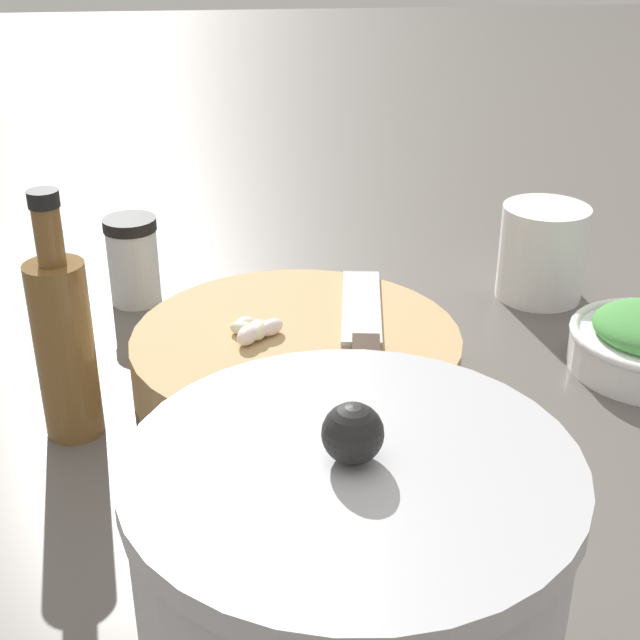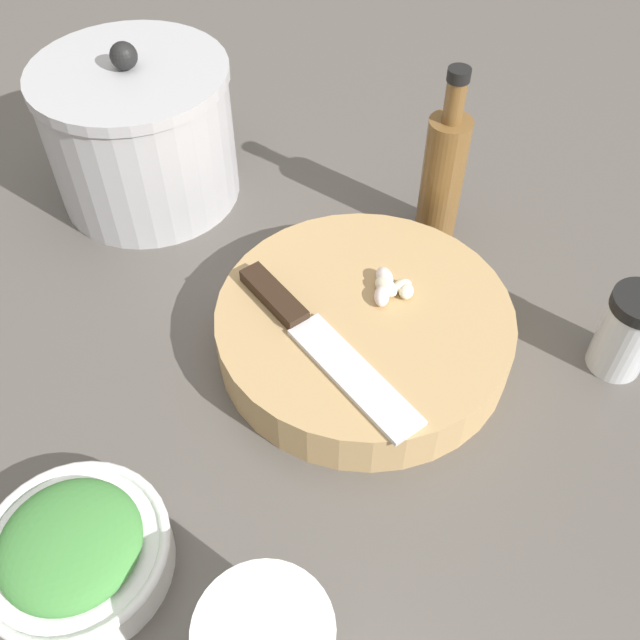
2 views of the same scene
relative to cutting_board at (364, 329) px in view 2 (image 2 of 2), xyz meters
name	(u,v)px [view 2 (image 2 of 2)]	position (x,y,z in m)	size (l,w,h in m)	color
ground_plane	(301,352)	(-0.05, 0.04, -0.02)	(5.00, 5.00, 0.00)	#56514C
cutting_board	(364,329)	(0.00, 0.00, 0.00)	(0.28, 0.28, 0.05)	tan
chef_knife	(315,334)	(-0.05, 0.01, 0.03)	(0.06, 0.23, 0.01)	black
garlic_cloves	(389,287)	(0.04, 0.00, 0.03)	(0.05, 0.05, 0.02)	beige
herb_bowl	(75,552)	(-0.31, 0.01, 0.00)	(0.14, 0.14, 0.06)	white
spice_jar	(628,332)	(0.15, -0.18, 0.02)	(0.05, 0.05, 0.09)	silver
oil_bottle	(443,174)	(0.18, 0.05, 0.05)	(0.04, 0.04, 0.20)	brown
stock_pot	(141,134)	(0.00, 0.33, 0.06)	(0.21, 0.21, 0.18)	#B2B2B7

